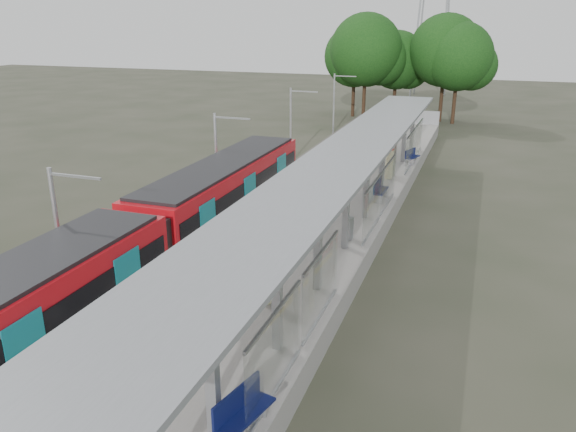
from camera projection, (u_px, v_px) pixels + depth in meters
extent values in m
cube|color=#59544C|center=(256.00, 208.00, 31.00)|extent=(3.00, 70.00, 0.24)
cube|color=gray|center=(335.00, 210.00, 29.46)|extent=(6.00, 50.00, 1.00)
cube|color=yellow|center=(289.00, 196.00, 30.09)|extent=(0.60, 50.00, 0.02)
cube|color=#9EA0A5|center=(406.00, 116.00, 51.30)|extent=(6.00, 0.10, 1.20)
cube|color=#0C6C7B|center=(28.00, 354.00, 13.92)|extent=(0.04, 1.30, 2.00)
cube|color=black|center=(225.00, 221.00, 27.37)|extent=(2.50, 13.50, 0.70)
cube|color=red|center=(224.00, 190.00, 26.84)|extent=(2.65, 13.50, 2.50)
cube|color=black|center=(224.00, 189.00, 26.83)|extent=(2.72, 12.96, 1.20)
cube|color=black|center=(223.00, 164.00, 26.42)|extent=(2.40, 12.83, 0.15)
cube|color=#0C6C7B|center=(250.00, 196.00, 26.47)|extent=(0.04, 1.30, 2.00)
cylinder|color=black|center=(176.00, 265.00, 23.27)|extent=(2.20, 0.70, 0.70)
cube|color=black|center=(141.00, 248.00, 20.65)|extent=(2.30, 0.80, 2.40)
cube|color=#9EA0A5|center=(212.00, 374.00, 12.07)|extent=(0.25, 0.25, 3.50)
cube|color=#9EA0A5|center=(277.00, 293.00, 15.63)|extent=(0.25, 0.25, 3.50)
cube|color=#9EA0A5|center=(318.00, 242.00, 19.19)|extent=(0.25, 0.25, 3.50)
cube|color=#9EA0A5|center=(346.00, 208.00, 22.75)|extent=(0.25, 0.25, 3.50)
cube|color=#9EA0A5|center=(367.00, 182.00, 26.31)|extent=(0.25, 0.25, 3.50)
cube|color=#9EA0A5|center=(382.00, 163.00, 29.87)|extent=(0.25, 0.25, 3.50)
cube|color=#9EA0A5|center=(394.00, 148.00, 33.43)|extent=(0.25, 0.25, 3.50)
cube|color=#9EA0A5|center=(404.00, 135.00, 36.99)|extent=(0.25, 0.25, 3.50)
cube|color=#9EA0A5|center=(413.00, 125.00, 40.55)|extent=(0.25, 0.25, 3.50)
cube|color=gray|center=(350.00, 152.00, 24.05)|extent=(3.20, 38.00, 0.16)
cylinder|color=#9EA0A5|center=(315.00, 151.00, 24.56)|extent=(0.24, 38.00, 0.24)
cube|color=silver|center=(275.00, 353.00, 13.81)|extent=(0.05, 3.70, 2.20)
cube|color=silver|center=(321.00, 284.00, 17.37)|extent=(0.05, 3.70, 2.20)
cube|color=silver|center=(372.00, 208.00, 24.49)|extent=(0.05, 3.70, 2.20)
cube|color=silver|center=(388.00, 184.00, 28.05)|extent=(0.05, 3.70, 2.20)
cube|color=silver|center=(410.00, 151.00, 35.17)|extent=(0.05, 3.70, 2.20)
cube|color=silver|center=(418.00, 139.00, 38.73)|extent=(0.05, 3.70, 2.20)
cylinder|color=#382316|center=(353.00, 97.00, 60.57)|extent=(0.36, 0.36, 4.21)
sphere|color=#1F4D16|center=(355.00, 56.00, 59.18)|extent=(6.40, 6.40, 6.40)
cylinder|color=#382316|center=(364.00, 97.00, 57.95)|extent=(0.36, 0.36, 4.75)
sphere|color=#1F4D16|center=(366.00, 50.00, 56.38)|extent=(7.22, 7.22, 7.22)
cylinder|color=#382316|center=(394.00, 99.00, 60.01)|extent=(0.36, 0.36, 3.99)
sphere|color=#1F4D16|center=(397.00, 60.00, 58.70)|extent=(6.06, 6.06, 6.06)
cylinder|color=#382316|center=(441.00, 98.00, 57.34)|extent=(0.36, 0.36, 4.72)
sphere|color=#1F4D16|center=(446.00, 50.00, 55.78)|extent=(7.18, 7.18, 7.18)
cylinder|color=#382316|center=(454.00, 102.00, 56.17)|extent=(0.36, 0.36, 4.38)
sphere|color=#1F4D16|center=(459.00, 56.00, 54.72)|extent=(6.66, 6.66, 6.66)
cylinder|color=#9EA0A5|center=(60.00, 244.00, 19.14)|extent=(0.16, 0.16, 5.40)
cube|color=#9EA0A5|center=(75.00, 176.00, 18.00)|extent=(2.00, 0.08, 0.08)
cylinder|color=#9EA0A5|center=(217.00, 164.00, 29.82)|extent=(0.16, 0.16, 5.40)
cube|color=#9EA0A5|center=(232.00, 118.00, 28.68)|extent=(2.00, 0.08, 0.08)
cylinder|color=#9EA0A5|center=(291.00, 126.00, 40.50)|extent=(0.16, 0.16, 5.40)
cube|color=#9EA0A5|center=(304.00, 91.00, 39.36)|extent=(2.00, 0.08, 0.08)
cylinder|color=#9EA0A5|center=(334.00, 104.00, 51.18)|extent=(0.16, 0.16, 5.40)
cube|color=#9EA0A5|center=(345.00, 76.00, 50.04)|extent=(2.00, 0.08, 0.08)
cube|color=#101750|center=(246.00, 415.00, 12.68)|extent=(0.89, 1.75, 0.07)
cube|color=#101750|center=(237.00, 400.00, 12.64)|extent=(0.46, 1.64, 0.61)
cube|color=#9EA0A5|center=(258.00, 406.00, 13.36)|extent=(0.45, 0.17, 0.49)
cube|color=#101750|center=(381.00, 191.00, 29.36)|extent=(0.53, 1.67, 0.07)
cube|color=#101750|center=(377.00, 184.00, 29.31)|extent=(0.09, 1.66, 0.61)
cube|color=#9EA0A5|center=(378.00, 199.00, 28.85)|extent=(0.44, 0.07, 0.49)
cube|color=#9EA0A5|center=(383.00, 192.00, 30.03)|extent=(0.44, 0.07, 0.49)
cube|color=#101750|center=(413.00, 157.00, 36.85)|extent=(0.85, 1.46, 0.06)
cube|color=#101750|center=(410.00, 153.00, 36.81)|extent=(0.50, 1.35, 0.51)
cube|color=#9EA0A5|center=(411.00, 162.00, 36.42)|extent=(0.37, 0.17, 0.41)
cube|color=#9EA0A5|center=(414.00, 158.00, 37.42)|extent=(0.37, 0.17, 0.41)
cylinder|color=beige|center=(265.00, 279.00, 18.54)|extent=(0.45, 0.45, 1.69)
cube|color=red|center=(265.00, 251.00, 18.20)|extent=(0.40, 0.17, 0.28)
cylinder|color=beige|center=(389.00, 164.00, 33.22)|extent=(0.46, 0.46, 1.71)
cube|color=red|center=(390.00, 147.00, 32.88)|extent=(0.40, 0.14, 0.28)
cylinder|color=#9EA0A5|center=(348.00, 228.00, 24.13)|extent=(0.59, 0.59, 0.97)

